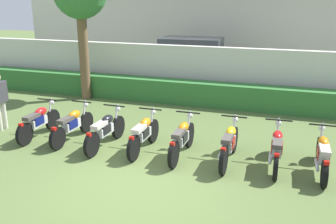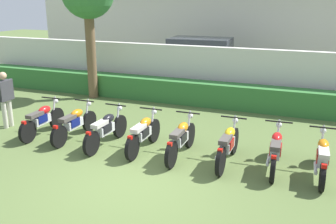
{
  "view_description": "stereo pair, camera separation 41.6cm",
  "coord_description": "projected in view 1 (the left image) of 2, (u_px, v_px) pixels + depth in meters",
  "views": [
    {
      "loc": [
        2.84,
        -6.36,
        3.61
      ],
      "look_at": [
        0.0,
        1.9,
        0.95
      ],
      "focal_mm": 40.25,
      "sensor_mm": 36.0,
      "label": 1
    },
    {
      "loc": [
        3.23,
        -6.21,
        3.61
      ],
      "look_at": [
        0.0,
        1.9,
        0.95
      ],
      "focal_mm": 40.25,
      "sensor_mm": 36.0,
      "label": 2
    }
  ],
  "objects": [
    {
      "name": "ground",
      "position": [
        138.0,
        182.0,
        7.69
      ],
      "size": [
        60.0,
        60.0,
        0.0
      ],
      "primitive_type": "plane",
      "color": "#566B38"
    },
    {
      "name": "compound_wall",
      "position": [
        212.0,
        74.0,
        13.54
      ],
      "size": [
        24.44,
        0.3,
        1.96
      ],
      "primitive_type": "cube",
      "color": "silver",
      "rests_on": "ground"
    },
    {
      "name": "hedge_row",
      "position": [
        207.0,
        94.0,
        13.07
      ],
      "size": [
        19.55,
        0.7,
        0.82
      ],
      "primitive_type": "cube",
      "color": "#337033",
      "rests_on": "ground"
    },
    {
      "name": "parked_car",
      "position": [
        194.0,
        59.0,
        17.11
      ],
      "size": [
        4.57,
        2.22,
        1.89
      ],
      "rotation": [
        0.0,
        0.0,
        0.04
      ],
      "color": "black",
      "rests_on": "ground"
    },
    {
      "name": "motorcycle_in_row_0",
      "position": [
        39.0,
        121.0,
        10.04
      ],
      "size": [
        0.6,
        1.83,
        0.96
      ],
      "rotation": [
        0.0,
        0.0,
        1.6
      ],
      "color": "black",
      "rests_on": "ground"
    },
    {
      "name": "motorcycle_in_row_1",
      "position": [
        72.0,
        124.0,
        9.82
      ],
      "size": [
        0.6,
        1.92,
        0.95
      ],
      "rotation": [
        0.0,
        0.0,
        1.55
      ],
      "color": "black",
      "rests_on": "ground"
    },
    {
      "name": "motorcycle_in_row_2",
      "position": [
        105.0,
        130.0,
        9.39
      ],
      "size": [
        0.6,
        1.96,
        0.96
      ],
      "rotation": [
        0.0,
        0.0,
        1.55
      ],
      "color": "black",
      "rests_on": "ground"
    },
    {
      "name": "motorcycle_in_row_3",
      "position": [
        144.0,
        134.0,
        9.13
      ],
      "size": [
        0.6,
        1.86,
        0.96
      ],
      "rotation": [
        0.0,
        0.0,
        1.57
      ],
      "color": "black",
      "rests_on": "ground"
    },
    {
      "name": "motorcycle_in_row_4",
      "position": [
        182.0,
        138.0,
        8.81
      ],
      "size": [
        0.6,
        1.93,
        0.97
      ],
      "rotation": [
        0.0,
        0.0,
        1.58
      ],
      "color": "black",
      "rests_on": "ground"
    },
    {
      "name": "motorcycle_in_row_5",
      "position": [
        229.0,
        144.0,
        8.48
      ],
      "size": [
        0.6,
        1.92,
        0.98
      ],
      "rotation": [
        0.0,
        0.0,
        1.57
      ],
      "color": "black",
      "rests_on": "ground"
    },
    {
      "name": "motorcycle_in_row_6",
      "position": [
        277.0,
        148.0,
        8.27
      ],
      "size": [
        0.6,
        1.91,
        0.96
      ],
      "rotation": [
        0.0,
        0.0,
        1.62
      ],
      "color": "black",
      "rests_on": "ground"
    },
    {
      "name": "motorcycle_in_row_7",
      "position": [
        322.0,
        154.0,
        7.97
      ],
      "size": [
        0.6,
        1.9,
        0.94
      ],
      "rotation": [
        0.0,
        0.0,
        1.6
      ],
      "color": "black",
      "rests_on": "ground"
    }
  ]
}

